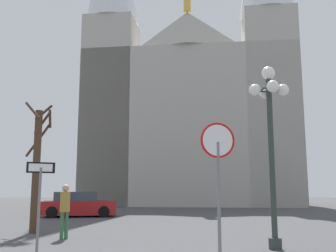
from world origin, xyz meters
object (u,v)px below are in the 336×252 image
cathedral (190,88)px  pedestrian_walking (65,206)px  stop_sign (218,161)px  bare_tree (37,164)px  street_lamp (270,124)px  one_way_arrow_sign (40,193)px  parked_car_near_red (79,205)px

cathedral → pedestrian_walking: (-5.93, -24.55, -10.41)m
stop_sign → bare_tree: (-6.10, 5.68, 0.26)m
stop_sign → pedestrian_walking: bearing=138.9°
street_lamp → one_way_arrow_sign: bearing=-173.5°
one_way_arrow_sign → parked_car_near_red: size_ratio=0.53×
stop_sign → street_lamp: (1.78, 1.78, 1.19)m
stop_sign → one_way_arrow_sign: 4.67m
stop_sign → bare_tree: size_ratio=0.65×
cathedral → parked_car_near_red: size_ratio=8.44×
one_way_arrow_sign → pedestrian_walking: 2.93m
stop_sign → bare_tree: bearing=137.0°
street_lamp → parked_car_near_red: (-7.97, 12.07, -2.79)m
one_way_arrow_sign → street_lamp: 6.60m
cathedral → bare_tree: size_ratio=7.51×
parked_car_near_red → one_way_arrow_sign: bearing=-82.4°
street_lamp → pedestrian_walking: size_ratio=2.92×
stop_sign → one_way_arrow_sign: bearing=166.7°
stop_sign → cathedral: bearing=87.2°
stop_sign → street_lamp: 2.78m
bare_tree → pedestrian_walking: 2.74m
street_lamp → cathedral: bearing=90.8°
pedestrian_walking → bare_tree: bearing=132.1°
stop_sign → parked_car_near_red: size_ratio=0.73×
stop_sign → street_lamp: size_ratio=0.62×
cathedral → pedestrian_walking: bearing=-103.6°
cathedral → pedestrian_walking: 27.32m
one_way_arrow_sign → street_lamp: street_lamp is taller
pedestrian_walking → stop_sign: bearing=-41.1°
cathedral → bare_tree: 25.64m
one_way_arrow_sign → stop_sign: bearing=-13.3°
cathedral → stop_sign: (-1.39, -28.51, -9.21)m
street_lamp → bare_tree: 8.83m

